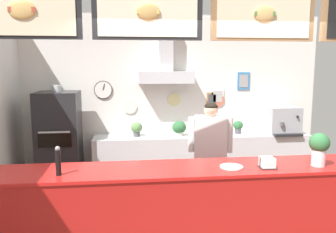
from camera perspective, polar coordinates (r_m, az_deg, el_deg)
name	(u,v)px	position (r m, az deg, el deg)	size (l,w,h in m)	color
back_wall_assembly	(173,94)	(5.93, 0.86, 3.69)	(5.24, 2.72, 2.92)	#9E9E99
service_counter	(210,220)	(3.57, 6.99, -16.66)	(4.37, 0.60, 1.10)	#B21916
back_prep_counter	(202,160)	(6.00, 5.67, -7.24)	(3.67, 0.54, 0.88)	silver
pizza_oven	(60,144)	(5.70, -17.52, -4.36)	(0.64, 0.69, 1.75)	#232326
shop_worker	(210,158)	(4.64, 6.99, -6.80)	(0.57, 0.30, 1.58)	#232328
espresso_machine	(282,120)	(6.28, 18.39, -0.61)	(0.54, 0.52, 0.46)	#A3A5AD
potted_oregano	(137,128)	(5.74, -5.22, -1.97)	(0.19, 0.19, 0.24)	#4C4C51
potted_sage	(238,126)	(6.07, 11.53, -1.60)	(0.17, 0.17, 0.22)	#4C4C51
potted_rosemary	(179,128)	(5.76, 1.87, -1.89)	(0.23, 0.23, 0.25)	beige
napkin_holder	(267,163)	(3.43, 16.11, -7.42)	(0.15, 0.15, 0.12)	#262628
pepper_grinder	(58,161)	(3.20, -17.74, -7.03)	(0.05, 0.05, 0.26)	black
condiment_plate	(231,167)	(3.37, 10.46, -8.19)	(0.22, 0.22, 0.01)	white
basil_vase	(319,148)	(3.63, 23.74, -4.82)	(0.19, 0.19, 0.32)	silver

